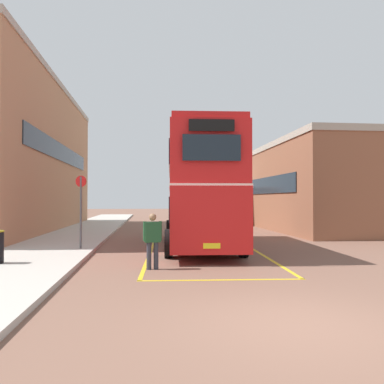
{
  "coord_description": "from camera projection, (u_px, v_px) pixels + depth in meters",
  "views": [
    {
      "loc": [
        -2.4,
        -6.26,
        2.02
      ],
      "look_at": [
        -0.42,
        12.17,
        2.38
      ],
      "focal_mm": 37.34,
      "sensor_mm": 36.0,
      "label": 1
    }
  ],
  "objects": [
    {
      "name": "ground_plane",
      "position": [
        195.0,
        238.0,
        20.76
      ],
      "size": [
        135.6,
        135.6,
        0.0
      ],
      "primitive_type": "plane",
      "color": "brown"
    },
    {
      "name": "sidewalk_left",
      "position": [
        76.0,
        234.0,
        22.45
      ],
      "size": [
        4.0,
        57.6,
        0.14
      ],
      "primitive_type": "cube",
      "color": "#B2ADA3",
      "rests_on": "ground"
    },
    {
      "name": "brick_building_left",
      "position": [
        12.0,
        157.0,
        25.83
      ],
      "size": [
        6.48,
        21.92,
        9.6
      ],
      "color": "#AD7A56",
      "rests_on": "ground"
    },
    {
      "name": "depot_building_right",
      "position": [
        320.0,
        188.0,
        28.61
      ],
      "size": [
        8.71,
        17.86,
        5.78
      ],
      "color": "brown",
      "rests_on": "ground"
    },
    {
      "name": "double_decker_bus",
      "position": [
        200.0,
        188.0,
        17.03
      ],
      "size": [
        3.27,
        10.13,
        4.75
      ],
      "color": "black",
      "rests_on": "ground"
    },
    {
      "name": "single_deck_bus",
      "position": [
        222.0,
        204.0,
        35.14
      ],
      "size": [
        3.46,
        10.16,
        3.02
      ],
      "color": "black",
      "rests_on": "ground"
    },
    {
      "name": "pedestrian_boarding",
      "position": [
        153.0,
        237.0,
        11.57
      ],
      "size": [
        0.55,
        0.27,
        1.62
      ],
      "color": "#2D2D38",
      "rests_on": "ground"
    },
    {
      "name": "bus_stop_sign",
      "position": [
        81.0,
        205.0,
        15.43
      ],
      "size": [
        0.43,
        0.15,
        2.81
      ],
      "color": "#4C4C51",
      "rests_on": "sidewalk_left"
    },
    {
      "name": "bay_marking_yellow",
      "position": [
        205.0,
        253.0,
        15.09
      ],
      "size": [
        4.89,
        12.23,
        0.01
      ],
      "color": "gold",
      "rests_on": "ground"
    }
  ]
}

